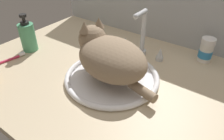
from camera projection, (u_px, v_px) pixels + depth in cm
name	position (u px, v px, depth cm)	size (l,w,h in cm)	color
countertop	(109.00, 77.00, 82.33)	(115.28, 78.21, 3.00)	#CCB793
backsplash_wall	(159.00, 5.00, 99.04)	(115.28, 2.40, 39.89)	#B2B7BC
sink_basin	(112.00, 77.00, 78.63)	(35.30, 35.30, 2.04)	white
faucet	(142.00, 38.00, 89.38)	(20.61, 10.63, 20.81)	silver
cat	(108.00, 55.00, 75.17)	(37.02, 26.72, 18.03)	#8C755B
soap_pump_bottle	(28.00, 37.00, 94.19)	(6.77, 6.77, 16.96)	#4C9E70
pill_bottle	(206.00, 51.00, 87.31)	(5.64, 5.64, 10.34)	white
toothbrush	(6.00, 60.00, 88.85)	(4.24, 16.99, 1.70)	#D83359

